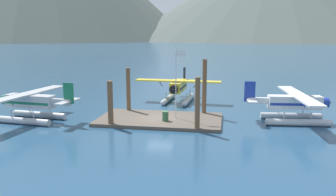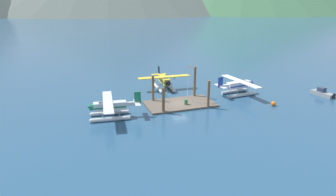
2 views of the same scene
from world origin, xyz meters
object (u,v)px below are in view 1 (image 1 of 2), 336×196
(fuel_drum, at_px, (165,116))
(seaplane_silver_port_aft, at_px, (30,105))
(flagpole, at_px, (177,76))
(seaplane_yellow_bow_centre, at_px, (178,89))
(seaplane_white_stbd_fwd, at_px, (295,106))

(fuel_drum, height_order, seaplane_silver_port_aft, seaplane_silver_port_aft)
(fuel_drum, bearing_deg, flagpole, 52.69)
(flagpole, relative_size, fuel_drum, 7.48)
(flagpole, distance_m, seaplane_silver_port_aft, 14.18)
(flagpole, bearing_deg, fuel_drum, -127.31)
(flagpole, bearing_deg, seaplane_yellow_bow_centre, 97.47)
(seaplane_white_stbd_fwd, bearing_deg, seaplane_yellow_bow_centre, 146.38)
(seaplane_yellow_bow_centre, bearing_deg, seaplane_white_stbd_fwd, -33.62)
(fuel_drum, distance_m, seaplane_white_stbd_fwd, 12.10)
(seaplane_white_stbd_fwd, bearing_deg, flagpole, -172.66)
(flagpole, xyz_separation_m, fuel_drum, (-0.91, -1.19, -3.62))
(fuel_drum, xyz_separation_m, seaplane_white_stbd_fwd, (11.79, 2.59, 0.84))
(seaplane_silver_port_aft, bearing_deg, fuel_drum, 5.13)
(fuel_drum, height_order, seaplane_white_stbd_fwd, seaplane_white_stbd_fwd)
(fuel_drum, distance_m, seaplane_silver_port_aft, 12.87)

